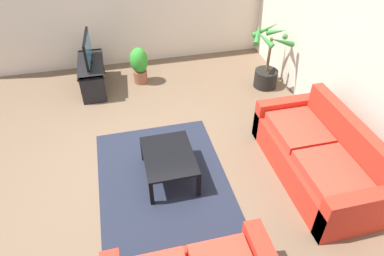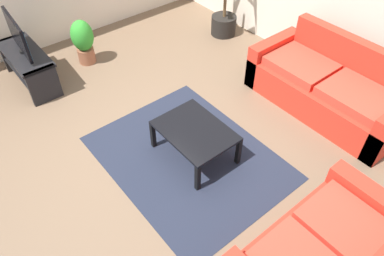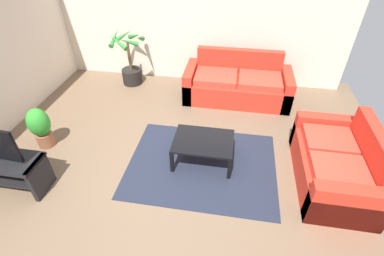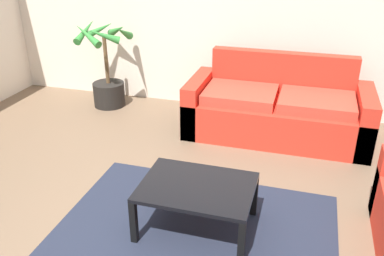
# 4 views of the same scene
# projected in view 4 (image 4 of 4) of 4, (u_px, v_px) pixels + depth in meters

# --- Properties ---
(ground_plane) EXTENTS (6.60, 6.60, 0.00)m
(ground_plane) POSITION_uv_depth(u_px,v_px,m) (128.00, 246.00, 3.14)
(ground_plane) COLOR brown
(wall_back) EXTENTS (6.00, 0.06, 2.70)m
(wall_back) POSITION_uv_depth(u_px,v_px,m) (221.00, 4.00, 5.16)
(wall_back) COLOR beige
(wall_back) RESTS_ON ground
(couch_main) EXTENTS (2.05, 0.90, 0.90)m
(couch_main) POSITION_uv_depth(u_px,v_px,m) (277.00, 110.00, 4.77)
(couch_main) COLOR red
(couch_main) RESTS_ON ground
(coffee_table) EXTENTS (0.87, 0.65, 0.40)m
(coffee_table) POSITION_uv_depth(u_px,v_px,m) (197.00, 191.00, 3.20)
(coffee_table) COLOR black
(coffee_table) RESTS_ON ground
(area_rug) EXTENTS (2.20, 1.70, 0.01)m
(area_rug) POSITION_uv_depth(u_px,v_px,m) (193.00, 234.00, 3.26)
(area_rug) COLOR #1E2333
(area_rug) RESTS_ON ground
(potted_palm) EXTENTS (0.70, 0.69, 1.15)m
(potted_palm) POSITION_uv_depth(u_px,v_px,m) (107.00, 75.00, 5.52)
(potted_palm) COLOR black
(potted_palm) RESTS_ON ground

